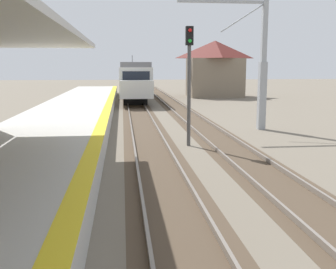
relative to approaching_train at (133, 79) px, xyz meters
name	(u,v)px	position (x,y,z in m)	size (l,w,h in m)	color
station_platform	(31,155)	(-4.40, -29.48, -1.73)	(5.00, 80.00, 0.91)	#B7B5AD
track_pair_nearest_platform	(149,143)	(0.00, -25.48, -2.13)	(2.34, 120.00, 0.16)	#4C3D2D
track_pair_middle	(222,141)	(3.40, -25.48, -2.13)	(2.34, 120.00, 0.16)	#4C3D2D
approaching_train	(133,79)	(0.00, 0.00, 0.00)	(2.93, 19.60, 4.76)	silver
rail_signal_post	(189,74)	(1.71, -26.08, 1.02)	(0.32, 0.34, 5.20)	#4C4C4C
catenary_pylon_far_side	(258,65)	(6.23, -21.77, 1.43)	(5.00, 0.40, 7.50)	#9EA3A8
distant_trackside_house	(215,68)	(9.47, 3.06, 1.16)	(6.60, 5.28, 6.40)	#7F705B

